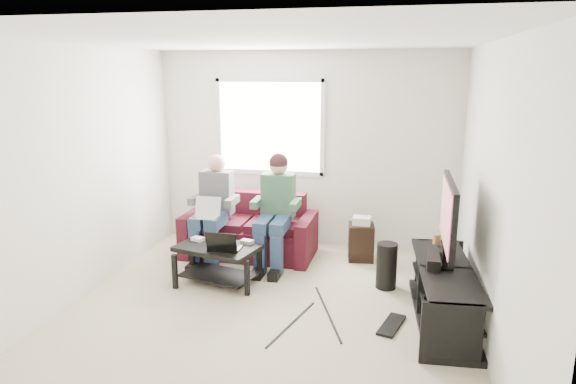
{
  "coord_description": "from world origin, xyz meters",
  "views": [
    {
      "loc": [
        1.22,
        -4.44,
        2.36
      ],
      "look_at": [
        0.11,
        0.6,
        1.12
      ],
      "focal_mm": 32.0,
      "sensor_mm": 36.0,
      "label": 1
    }
  ],
  "objects_px": {
    "tv_stand": "(444,297)",
    "coffee_table": "(218,256)",
    "end_table": "(361,240)",
    "sofa": "(251,232)",
    "subwoofer": "(387,266)",
    "tv": "(448,217)"
  },
  "relations": [
    {
      "from": "tv_stand",
      "to": "tv",
      "type": "xyz_separation_m",
      "value": [
        -0.0,
        0.1,
        0.76
      ]
    },
    {
      "from": "subwoofer",
      "to": "end_table",
      "type": "bearing_deg",
      "value": 112.95
    },
    {
      "from": "coffee_table",
      "to": "subwoofer",
      "type": "height_order",
      "value": "subwoofer"
    },
    {
      "from": "end_table",
      "to": "tv_stand",
      "type": "bearing_deg",
      "value": -58.37
    },
    {
      "from": "tv",
      "to": "end_table",
      "type": "relative_size",
      "value": 1.96
    },
    {
      "from": "tv",
      "to": "tv_stand",
      "type": "bearing_deg",
      "value": -88.53
    },
    {
      "from": "coffee_table",
      "to": "end_table",
      "type": "relative_size",
      "value": 1.76
    },
    {
      "from": "tv_stand",
      "to": "coffee_table",
      "type": "bearing_deg",
      "value": 171.25
    },
    {
      "from": "tv_stand",
      "to": "tv",
      "type": "distance_m",
      "value": 0.77
    },
    {
      "from": "coffee_table",
      "to": "subwoofer",
      "type": "bearing_deg",
      "value": 8.61
    },
    {
      "from": "sofa",
      "to": "subwoofer",
      "type": "distance_m",
      "value": 1.9
    },
    {
      "from": "sofa",
      "to": "subwoofer",
      "type": "height_order",
      "value": "sofa"
    },
    {
      "from": "end_table",
      "to": "sofa",
      "type": "bearing_deg",
      "value": -175.96
    },
    {
      "from": "sofa",
      "to": "coffee_table",
      "type": "relative_size",
      "value": 1.68
    },
    {
      "from": "sofa",
      "to": "tv",
      "type": "height_order",
      "value": "tv"
    },
    {
      "from": "sofa",
      "to": "tv_stand",
      "type": "distance_m",
      "value": 2.69
    },
    {
      "from": "sofa",
      "to": "subwoofer",
      "type": "xyz_separation_m",
      "value": [
        1.76,
        -0.71,
        -0.04
      ]
    },
    {
      "from": "tv_stand",
      "to": "tv",
      "type": "bearing_deg",
      "value": 91.47
    },
    {
      "from": "sofa",
      "to": "subwoofer",
      "type": "bearing_deg",
      "value": -21.95
    },
    {
      "from": "subwoofer",
      "to": "tv",
      "type": "bearing_deg",
      "value": -44.84
    },
    {
      "from": "tv",
      "to": "end_table",
      "type": "bearing_deg",
      "value": 123.39
    },
    {
      "from": "coffee_table",
      "to": "end_table",
      "type": "distance_m",
      "value": 1.86
    }
  ]
}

